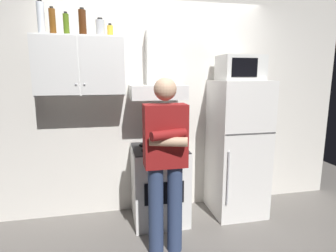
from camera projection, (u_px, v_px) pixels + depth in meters
The scene contains 15 objects.
ground_plane at pixel (168, 229), 2.97m from camera, with size 7.00×7.00×0.00m, color slate.
back_wall_tiled at pixel (158, 101), 3.30m from camera, with size 4.80×0.10×2.70m, color silver.
upper_cabinet at pixel (81, 66), 2.83m from camera, with size 0.90×0.37×0.60m.
stove_oven at pixel (159, 184), 3.12m from camera, with size 0.60×0.62×0.87m.
range_hood at pixel (157, 81), 3.03m from camera, with size 0.60×0.44×0.75m.
refrigerator at pixel (237, 148), 3.25m from camera, with size 0.60×0.62×1.60m.
microwave at pixel (240, 68), 3.09m from camera, with size 0.48×0.37×0.28m.
person_standing at pixel (165, 161), 2.44m from camera, with size 0.38×0.33×1.64m.
cooking_pot at pixel (173, 144), 2.94m from camera, with size 0.30×0.20×0.11m.
bottle_canister_steel at pixel (100, 28), 2.80m from camera, with size 0.09×0.09×0.19m.
bottle_rum_dark at pixel (82, 23), 2.74m from camera, with size 0.07×0.07×0.27m.
bottle_olive_oil at pixel (66, 25), 2.72m from camera, with size 0.06×0.06×0.23m.
bottle_beer_brown at pixel (52, 22), 2.70m from camera, with size 0.06×0.06×0.27m.
bottle_vodka_clear at pixel (41, 18), 2.67m from camera, with size 0.07×0.07×0.33m.
bottle_spice_jar at pixel (110, 31), 2.84m from camera, with size 0.06×0.06×0.14m.
Camera 1 is at (-0.57, -2.65, 1.65)m, focal length 29.05 mm.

